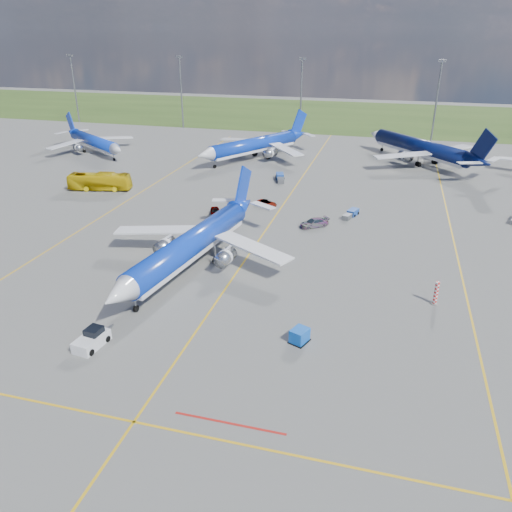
% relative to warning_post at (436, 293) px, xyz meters
% --- Properties ---
extents(ground, '(400.00, 400.00, 0.00)m').
position_rel_warning_post_xyz_m(ground, '(-26.00, -8.00, -1.50)').
color(ground, '#555552').
rests_on(ground, ground).
extents(grass_strip, '(400.00, 80.00, 0.01)m').
position_rel_warning_post_xyz_m(grass_strip, '(-26.00, 142.00, -1.50)').
color(grass_strip, '#2D4719').
rests_on(grass_strip, ground).
extents(taxiway_lines, '(60.25, 160.00, 0.02)m').
position_rel_warning_post_xyz_m(taxiway_lines, '(-25.83, 19.70, -1.49)').
color(taxiway_lines, gold).
rests_on(taxiway_lines, ground).
extents(floodlight_masts, '(202.20, 0.50, 22.70)m').
position_rel_warning_post_xyz_m(floodlight_masts, '(-16.00, 102.00, 11.06)').
color(floodlight_masts, slate).
rests_on(floodlight_masts, ground).
extents(warning_post, '(0.50, 0.50, 3.00)m').
position_rel_warning_post_xyz_m(warning_post, '(0.00, 0.00, 0.00)').
color(warning_post, red).
rests_on(warning_post, ground).
extents(bg_jet_nw, '(42.77, 40.63, 8.92)m').
position_rel_warning_post_xyz_m(bg_jet_nw, '(-84.36, 60.88, -1.50)').
color(bg_jet_nw, '#0C31B3').
rests_on(bg_jet_nw, ground).
extents(bg_jet_nnw, '(46.28, 49.70, 10.43)m').
position_rel_warning_post_xyz_m(bg_jet_nnw, '(-41.05, 65.57, -1.50)').
color(bg_jet_nnw, '#0C31B3').
rests_on(bg_jet_nnw, ground).
extents(bg_jet_n, '(52.49, 53.45, 11.16)m').
position_rel_warning_post_xyz_m(bg_jet_n, '(-0.31, 72.74, -1.50)').
color(bg_jet_n, '#07113E').
rests_on(bg_jet_n, ground).
extents(main_airliner, '(35.67, 43.56, 10.35)m').
position_rel_warning_post_xyz_m(main_airliner, '(-32.51, 1.70, -1.50)').
color(main_airliner, '#0C31B3').
rests_on(main_airliner, ground).
extents(pushback_tug, '(2.58, 5.75, 1.91)m').
position_rel_warning_post_xyz_m(pushback_tug, '(-35.63, -18.88, -0.73)').
color(pushback_tug, silver).
rests_on(pushback_tug, ground).
extents(uld_container, '(2.15, 2.37, 1.54)m').
position_rel_warning_post_xyz_m(uld_container, '(-14.51, -12.36, -0.73)').
color(uld_container, blue).
rests_on(uld_container, ground).
extents(apron_bus, '(13.25, 5.67, 3.60)m').
position_rel_warning_post_xyz_m(apron_bus, '(-64.89, 31.26, 0.30)').
color(apron_bus, gold).
rests_on(apron_bus, ground).
extents(service_car_a, '(3.03, 4.39, 1.39)m').
position_rel_warning_post_xyz_m(service_car_a, '(-36.62, 22.93, -0.81)').
color(service_car_a, '#999999').
rests_on(service_car_a, ground).
extents(service_car_b, '(4.66, 3.49, 1.18)m').
position_rel_warning_post_xyz_m(service_car_b, '(-28.90, 30.28, -0.91)').
color(service_car_b, '#999999').
rests_on(service_car_b, ground).
extents(service_car_c, '(5.25, 4.75, 1.47)m').
position_rel_warning_post_xyz_m(service_car_c, '(-18.46, 21.91, -0.76)').
color(service_car_c, '#999999').
rests_on(service_car_c, ground).
extents(baggage_tug_w, '(2.73, 5.01, 1.09)m').
position_rel_warning_post_xyz_m(baggage_tug_w, '(-12.91, 28.69, -0.99)').
color(baggage_tug_w, '#1A439F').
rests_on(baggage_tug_w, ground).
extents(baggage_tug_c, '(2.97, 5.79, 1.26)m').
position_rel_warning_post_xyz_m(baggage_tug_c, '(-30.27, 48.18, -0.91)').
color(baggage_tug_c, '#1B45A3').
rests_on(baggage_tug_c, ground).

